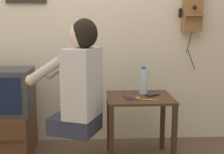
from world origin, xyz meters
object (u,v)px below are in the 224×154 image
object	(u,v)px
cell_phone_held	(129,98)
water_bottle	(143,81)
wall_phone_antique	(192,10)
person	(79,80)
toothbrush	(145,99)
cell_phone_spare	(152,95)

from	to	relation	value
cell_phone_held	water_bottle	bearing A→B (deg)	35.18
water_bottle	wall_phone_antique	bearing A→B (deg)	33.06
person	wall_phone_antique	bearing A→B (deg)	-39.91
water_bottle	toothbrush	bearing A→B (deg)	-94.24
person	cell_phone_held	bearing A→B (deg)	-58.49
cell_phone_spare	toothbrush	world-z (taller)	toothbrush
cell_phone_held	toothbrush	world-z (taller)	toothbrush
person	wall_phone_antique	xyz separation A→B (m)	(1.08, 0.58, 0.57)
person	cell_phone_spare	bearing A→B (deg)	-54.09
wall_phone_antique	cell_phone_held	bearing A→B (deg)	-142.48
cell_phone_spare	person	bearing A→B (deg)	-109.00
person	toothbrush	bearing A→B (deg)	-68.14
toothbrush	person	bearing A→B (deg)	107.52
cell_phone_held	person	bearing A→B (deg)	175.16
person	water_bottle	bearing A→B (deg)	-44.69
wall_phone_antique	person	bearing A→B (deg)	-151.65
water_bottle	cell_phone_spare	bearing A→B (deg)	-52.97
cell_phone_spare	wall_phone_antique	bearing A→B (deg)	99.90
cell_phone_spare	toothbrush	size ratio (longest dim) A/B	0.78
wall_phone_antique	water_bottle	size ratio (longest dim) A/B	3.36
person	cell_phone_held	size ratio (longest dim) A/B	6.88
cell_phone_spare	cell_phone_held	bearing A→B (deg)	-100.92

